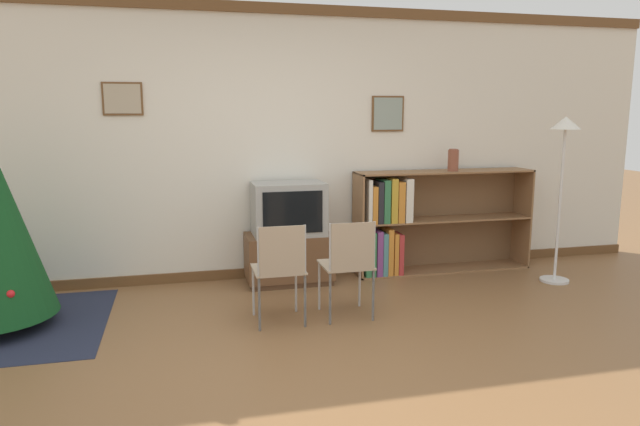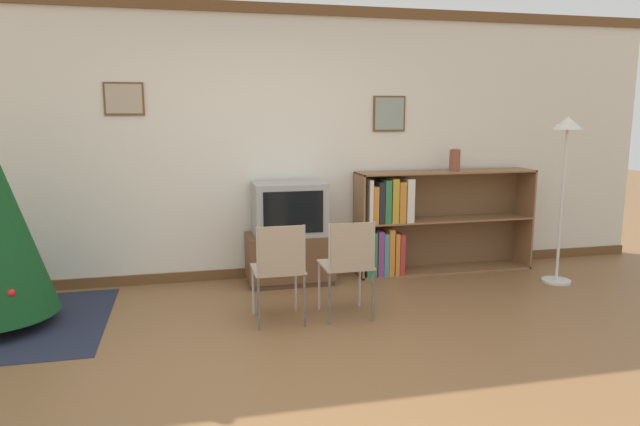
% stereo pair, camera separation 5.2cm
% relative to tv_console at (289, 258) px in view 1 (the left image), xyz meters
% --- Properties ---
extents(ground_plane, '(24.00, 24.00, 0.00)m').
position_rel_tv_console_xyz_m(ground_plane, '(-0.22, -2.00, -0.25)').
color(ground_plane, brown).
extents(wall_back, '(8.61, 0.11, 2.70)m').
position_rel_tv_console_xyz_m(wall_back, '(-0.22, 0.30, 1.10)').
color(wall_back, silver).
rests_on(wall_back, ground_plane).
extents(tv_console, '(0.84, 0.47, 0.49)m').
position_rel_tv_console_xyz_m(tv_console, '(0.00, 0.00, 0.00)').
color(tv_console, '#4C311E').
rests_on(tv_console, ground_plane).
extents(television, '(0.69, 0.46, 0.51)m').
position_rel_tv_console_xyz_m(television, '(0.00, -0.00, 0.50)').
color(television, '#9E9E99').
rests_on(television, tv_console).
extents(folding_chair_left, '(0.40, 0.40, 0.82)m').
position_rel_tv_console_xyz_m(folding_chair_left, '(-0.28, -1.11, 0.23)').
color(folding_chair_left, tan).
rests_on(folding_chair_left, ground_plane).
extents(folding_chair_right, '(0.40, 0.40, 0.82)m').
position_rel_tv_console_xyz_m(folding_chair_right, '(0.28, -1.11, 0.23)').
color(folding_chair_right, tan).
rests_on(folding_chair_right, ground_plane).
extents(bookshelf, '(1.91, 0.36, 1.07)m').
position_rel_tv_console_xyz_m(bookshelf, '(1.33, 0.07, 0.29)').
color(bookshelf, olive).
rests_on(bookshelf, ground_plane).
extents(vase, '(0.11, 0.11, 0.23)m').
position_rel_tv_console_xyz_m(vase, '(1.74, 0.02, 0.94)').
color(vase, brown).
rests_on(vase, bookshelf).
extents(standing_lamp, '(0.28, 0.28, 1.63)m').
position_rel_tv_console_xyz_m(standing_lamp, '(2.59, -0.61, 1.01)').
color(standing_lamp, silver).
rests_on(standing_lamp, ground_plane).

